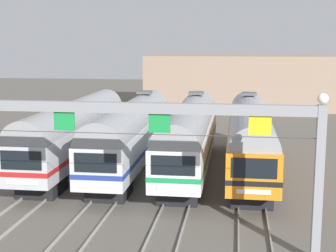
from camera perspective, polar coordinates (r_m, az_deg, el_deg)
ground_plane at (r=35.19m, az=-0.87°, el=-5.07°), size 160.00×160.00×0.00m
track_bed at (r=51.67m, az=1.99°, el=-0.19°), size 13.76×70.00×0.15m
commuter_train_stainless at (r=36.03m, az=-10.56°, el=-0.51°), size 2.88×18.06×4.77m
commuter_train_silver at (r=34.97m, az=-4.19°, el=-0.68°), size 2.88×18.06×5.05m
commuter_train_white at (r=34.35m, az=2.49°, el=-0.85°), size 2.88×18.06×5.05m
commuter_train_orange at (r=34.22m, az=9.32°, el=-1.01°), size 2.88×18.06×5.05m
catenary_gantry at (r=21.14m, az=-6.45°, el=-0.94°), size 17.50×0.44×6.97m
maintenance_building at (r=68.56m, az=8.16°, el=5.06°), size 24.74×10.00×6.99m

